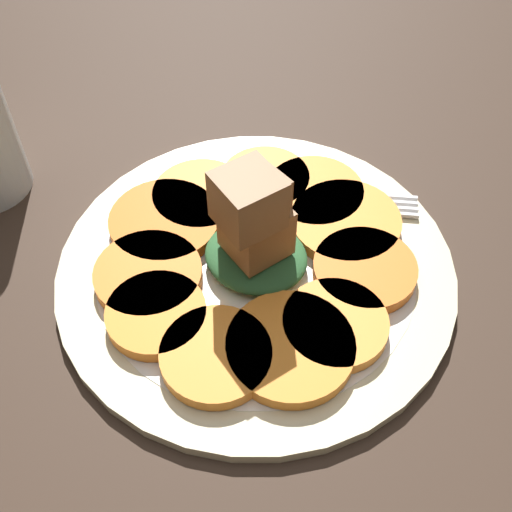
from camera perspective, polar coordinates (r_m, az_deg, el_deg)
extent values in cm
cube|color=#38281E|center=(50.94, 0.00, -2.22)|extent=(120.00, 120.00, 2.00)
cylinder|color=beige|center=(49.75, 0.00, -1.18)|extent=(30.62, 30.62, 1.00)
cylinder|color=white|center=(49.71, 0.00, -1.14)|extent=(24.50, 24.50, 1.00)
cylinder|color=orange|center=(51.85, -8.26, 2.87)|extent=(8.86, 8.86, 1.09)
cylinder|color=orange|center=(48.62, -9.56, -1.67)|extent=(8.12, 8.12, 1.09)
cylinder|color=orange|center=(46.38, -8.86, -5.16)|extent=(7.23, 7.23, 1.09)
cylinder|color=orange|center=(44.10, -3.58, -8.82)|extent=(7.70, 7.70, 1.09)
cylinder|color=orange|center=(44.42, 3.07, -8.11)|extent=(8.93, 8.93, 1.09)
cylinder|color=orange|center=(45.70, 7.05, -6.07)|extent=(7.51, 7.51, 1.09)
cylinder|color=orange|center=(48.94, 9.64, -1.22)|extent=(7.83, 7.83, 1.09)
cylinder|color=orange|center=(51.90, 7.97, 2.97)|extent=(8.85, 8.85, 1.09)
cylinder|color=orange|center=(53.93, 5.22, 5.59)|extent=(8.12, 8.12, 1.09)
cylinder|color=#F99539|center=(54.85, 0.84, 6.77)|extent=(7.47, 7.47, 1.09)
cylinder|color=#F9963A|center=(53.66, -4.93, 5.33)|extent=(7.99, 7.99, 1.09)
ellipsoid|color=#2D6033|center=(48.52, 0.00, -0.01)|extent=(7.96, 7.16, 1.97)
cube|color=#9E754C|center=(47.55, -0.46, 3.73)|extent=(4.74, 4.74, 3.64)
cube|color=olive|center=(46.23, 0.65, 2.44)|extent=(5.55, 5.55, 4.15)
cube|color=brown|center=(42.60, -0.48, 4.87)|extent=(5.42, 5.42, 4.01)
cube|color=brown|center=(44.62, 0.03, 5.40)|extent=(4.20, 4.20, 3.24)
cube|color=silver|center=(53.99, 0.16, 5.39)|extent=(12.55, 5.98, 0.40)
cube|color=silver|center=(53.97, 7.97, 4.77)|extent=(2.35, 2.74, 0.40)
cube|color=silver|center=(55.01, 11.50, 5.20)|extent=(4.90, 2.24, 0.40)
cube|color=silver|center=(54.54, 11.52, 4.71)|extent=(4.90, 2.24, 0.40)
cube|color=silver|center=(54.07, 11.54, 4.21)|extent=(4.90, 2.24, 0.40)
cube|color=silver|center=(53.61, 11.56, 3.70)|extent=(4.90, 2.24, 0.40)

